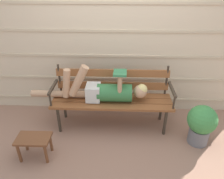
% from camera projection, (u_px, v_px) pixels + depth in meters
% --- Properties ---
extents(ground_plane, '(12.00, 12.00, 0.00)m').
position_uv_depth(ground_plane, '(112.00, 127.00, 3.30)').
color(ground_plane, '#936B56').
extents(house_siding, '(4.37, 0.08, 2.30)m').
position_uv_depth(house_siding, '(113.00, 43.00, 3.24)').
color(house_siding, beige).
rests_on(house_siding, ground).
extents(park_bench, '(1.75, 0.48, 0.91)m').
position_uv_depth(park_bench, '(112.00, 95.00, 3.17)').
color(park_bench, brown).
rests_on(park_bench, ground).
extents(reclining_person, '(1.70, 0.26, 0.58)m').
position_uv_depth(reclining_person, '(104.00, 91.00, 3.06)').
color(reclining_person, '#33703D').
extents(footstool, '(0.42, 0.26, 0.31)m').
position_uv_depth(footstool, '(34.00, 141.00, 2.68)').
color(footstool, brown).
rests_on(footstool, ground).
extents(potted_plant, '(0.39, 0.39, 0.58)m').
position_uv_depth(potted_plant, '(201.00, 123.00, 2.87)').
color(potted_plant, slate).
rests_on(potted_plant, ground).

